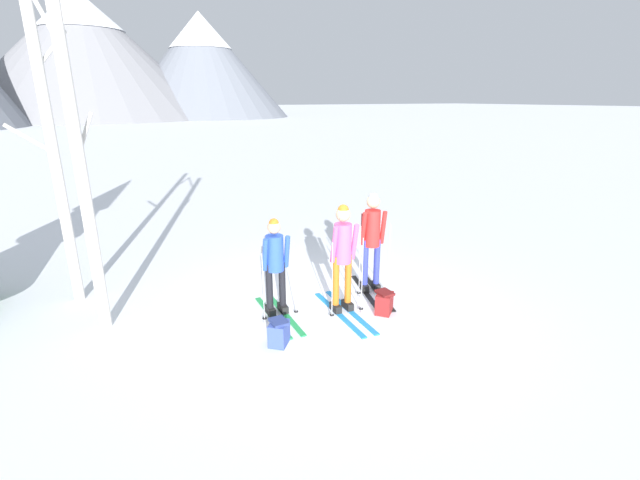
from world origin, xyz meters
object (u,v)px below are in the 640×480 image
at_px(backpack_on_snow_front, 279,332).
at_px(backpack_on_snow_beside, 384,302).
at_px(skier_in_pink, 343,254).
at_px(birch_tree_slender, 79,163).
at_px(skier_in_blue, 275,264).
at_px(skier_in_red, 372,236).
at_px(birch_tree_tall, 54,153).

distance_m(backpack_on_snow_front, backpack_on_snow_beside, 1.91).
bearing_deg(skier_in_pink, birch_tree_slender, 159.60).
xyz_separation_m(skier_in_blue, backpack_on_snow_beside, (1.57, -0.80, -0.69)).
height_order(skier_in_blue, backpack_on_snow_beside, skier_in_blue).
relative_size(skier_in_pink, skier_in_red, 0.99).
relative_size(skier_in_pink, birch_tree_slender, 0.37).
distance_m(birch_tree_tall, birch_tree_slender, 1.33).
bearing_deg(birch_tree_tall, backpack_on_snow_front, -50.62).
distance_m(skier_in_pink, skier_in_red, 0.99).
xyz_separation_m(skier_in_blue, skier_in_red, (1.87, 0.05, 0.17)).
height_order(birch_tree_tall, backpack_on_snow_beside, birch_tree_tall).
height_order(skier_in_red, birch_tree_tall, birch_tree_tall).
bearing_deg(backpack_on_snow_beside, skier_in_red, 70.46).
xyz_separation_m(skier_in_red, birch_tree_slender, (-4.37, 0.84, 1.47)).
xyz_separation_m(skier_in_pink, backpack_on_snow_beside, (0.58, -0.38, -0.82)).
height_order(skier_in_red, birch_tree_slender, birch_tree_slender).
relative_size(birch_tree_slender, backpack_on_snow_beside, 12.35).
bearing_deg(birch_tree_slender, backpack_on_snow_front, -39.22).
relative_size(skier_in_red, backpack_on_snow_front, 4.60).
bearing_deg(backpack_on_snow_beside, birch_tree_slender, 157.53).
bearing_deg(skier_in_red, birch_tree_tall, 155.76).
bearing_deg(birch_tree_tall, skier_in_blue, -37.40).
bearing_deg(birch_tree_tall, skier_in_red, -24.24).
xyz_separation_m(skier_in_blue, birch_tree_tall, (-2.84, 2.17, 1.67)).
relative_size(skier_in_pink, backpack_on_snow_beside, 4.55).
distance_m(skier_in_pink, birch_tree_slender, 4.02).
height_order(skier_in_blue, birch_tree_tall, birch_tree_tall).
bearing_deg(birch_tree_slender, backpack_on_snow_beside, -22.47).
xyz_separation_m(skier_in_red, birch_tree_tall, (-4.71, 2.12, 1.50)).
distance_m(skier_in_red, backpack_on_snow_front, 2.55).
height_order(birch_tree_tall, birch_tree_slender, birch_tree_tall).
xyz_separation_m(birch_tree_tall, backpack_on_snow_beside, (4.41, -2.97, -2.36)).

